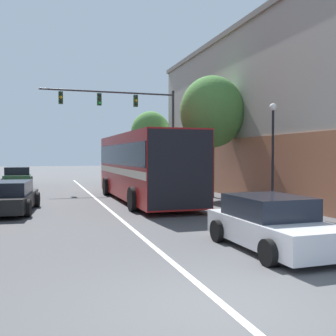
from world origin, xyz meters
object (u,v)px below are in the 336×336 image
(street_lamp, at_px, (273,150))
(street_tree_near, at_px, (212,112))
(hatchback_foreground, at_px, (272,224))
(traffic_signal_gantry, at_px, (131,114))
(street_tree_far, at_px, (151,133))
(bus, at_px, (144,164))
(parked_car_left_near, at_px, (8,197))
(parked_car_left_mid, at_px, (18,177))

(street_lamp, xyz_separation_m, street_tree_near, (-0.24, 5.55, 2.13))
(hatchback_foreground, distance_m, traffic_signal_gantry, 18.71)
(hatchback_foreground, xyz_separation_m, street_lamp, (3.69, 5.77, 1.88))
(street_lamp, xyz_separation_m, street_tree_far, (0.05, 19.44, 1.72))
(street_tree_near, bearing_deg, street_tree_far, 88.80)
(bus, bearing_deg, traffic_signal_gantry, -8.17)
(bus, bearing_deg, parked_car_left_near, 109.17)
(parked_car_left_near, bearing_deg, hatchback_foreground, -136.32)
(traffic_signal_gantry, relative_size, street_tree_far, 1.48)
(bus, height_order, street_tree_near, street_tree_near)
(bus, xyz_separation_m, street_tree_far, (4.26, 14.55, 2.35))
(hatchback_foreground, relative_size, parked_car_left_mid, 0.96)
(bus, distance_m, traffic_signal_gantry, 8.23)
(traffic_signal_gantry, bearing_deg, street_tree_near, -66.56)
(bus, bearing_deg, hatchback_foreground, -177.65)
(bus, relative_size, street_lamp, 2.47)
(traffic_signal_gantry, relative_size, street_lamp, 2.07)
(parked_car_left_mid, xyz_separation_m, street_lamp, (10.78, -16.37, 1.81))
(hatchback_foreground, bearing_deg, street_lamp, -33.23)
(bus, height_order, hatchback_foreground, bus)
(traffic_signal_gantry, bearing_deg, parked_car_left_near, -126.38)
(parked_car_left_near, distance_m, street_tree_far, 20.02)
(street_lamp, height_order, street_tree_far, street_tree_far)
(hatchback_foreground, xyz_separation_m, parked_car_left_near, (-6.65, 8.48, 0.00))
(hatchback_foreground, relative_size, traffic_signal_gantry, 0.43)
(hatchback_foreground, relative_size, street_lamp, 0.89)
(hatchback_foreground, distance_m, parked_car_left_mid, 23.26)
(street_tree_far, bearing_deg, street_tree_near, -91.20)
(bus, distance_m, hatchback_foreground, 10.75)
(bus, xyz_separation_m, parked_car_left_near, (-6.12, -2.19, -1.25))
(hatchback_foreground, bearing_deg, bus, 2.16)
(hatchback_foreground, xyz_separation_m, street_tree_near, (3.44, 11.33, 4.01))
(hatchback_foreground, bearing_deg, parked_car_left_near, 37.42)
(traffic_signal_gantry, xyz_separation_m, street_tree_near, (2.96, -6.83, -0.49))
(parked_car_left_mid, bearing_deg, hatchback_foreground, -163.41)
(parked_car_left_near, xyz_separation_m, street_tree_far, (10.38, 16.74, 3.60))
(parked_car_left_near, distance_m, street_tree_near, 11.23)
(parked_car_left_mid, distance_m, traffic_signal_gantry, 9.64)
(parked_car_left_near, xyz_separation_m, street_tree_near, (10.09, 2.85, 4.01))
(hatchback_foreground, height_order, street_lamp, street_lamp)
(street_lamp, height_order, street_tree_near, street_tree_near)
(street_tree_far, bearing_deg, parked_car_left_near, -121.82)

